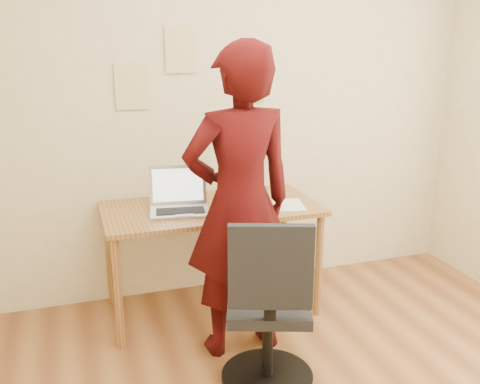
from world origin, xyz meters
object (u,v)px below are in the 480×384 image
object	(u,v)px
desk	(211,219)
person	(240,204)
laptop	(179,202)
office_chair	(269,317)
phone	(262,211)

from	to	relation	value
desk	person	bearing A→B (deg)	-86.05
laptop	office_chair	world-z (taller)	laptop
phone	laptop	bearing A→B (deg)	156.25
phone	desk	bearing A→B (deg)	140.49
laptop	office_chair	distance (m)	1.02
phone	person	xyz separation A→B (m)	(-0.25, -0.29, 0.15)
desk	phone	world-z (taller)	phone
office_chair	phone	bearing A→B (deg)	91.44
desk	person	distance (m)	0.56
office_chair	person	world-z (taller)	person
desk	laptop	distance (m)	0.26
office_chair	person	bearing A→B (deg)	111.77
laptop	phone	xyz separation A→B (m)	(0.49, -0.19, -0.05)
person	phone	bearing A→B (deg)	-134.28
laptop	person	size ratio (longest dim) A/B	0.23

